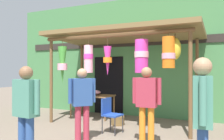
# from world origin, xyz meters

# --- Properties ---
(ground_plane) EXTENTS (30.00, 30.00, 0.00)m
(ground_plane) POSITION_xyz_m (0.00, 0.00, 0.00)
(ground_plane) COLOR #756656
(shop_facade) EXTENTS (9.48, 0.29, 3.96)m
(shop_facade) POSITION_xyz_m (-0.01, 2.34, 1.98)
(shop_facade) COLOR #47844C
(shop_facade) RESTS_ON ground_plane
(market_stall_canopy) EXTENTS (4.40, 2.16, 2.66)m
(market_stall_canopy) POSITION_xyz_m (0.15, 0.91, 2.32)
(market_stall_canopy) COLOR brown
(market_stall_canopy) RESTS_ON ground_plane
(display_table) EXTENTS (1.34, 0.75, 0.73)m
(display_table) POSITION_xyz_m (-1.09, 1.38, 0.66)
(display_table) COLOR brown
(display_table) RESTS_ON ground_plane
(flower_heap_on_table) EXTENTS (0.70, 0.49, 0.17)m
(flower_heap_on_table) POSITION_xyz_m (-1.14, 1.36, 0.82)
(flower_heap_on_table) COLOR pink
(flower_heap_on_table) RESTS_ON display_table
(folding_chair) EXTENTS (0.45, 0.45, 0.84)m
(folding_chair) POSITION_xyz_m (0.21, -0.04, 0.50)
(folding_chair) COLOR #2347A8
(folding_chair) RESTS_ON ground_plane
(wicker_basket_by_table) EXTENTS (0.37, 0.37, 0.25)m
(wicker_basket_by_table) POSITION_xyz_m (0.06, 0.79, 0.12)
(wicker_basket_by_table) COLOR brown
(wicker_basket_by_table) RESTS_ON ground_plane
(vendor_in_orange) EXTENTS (0.59, 0.24, 1.59)m
(vendor_in_orange) POSITION_xyz_m (1.30, -0.60, 0.93)
(vendor_in_orange) COLOR orange
(vendor_in_orange) RESTS_ON ground_plane
(customer_foreground) EXTENTS (0.59, 0.26, 1.59)m
(customer_foreground) POSITION_xyz_m (-0.17, -2.36, 0.94)
(customer_foreground) COLOR #2D5193
(customer_foreground) RESTS_ON ground_plane
(shopper_by_bananas) EXTENTS (0.44, 0.45, 1.57)m
(shopper_by_bananas) POSITION_xyz_m (-0.02, -0.94, 0.92)
(shopper_by_bananas) COLOR #B23347
(shopper_by_bananas) RESTS_ON ground_plane
(passerby_at_right) EXTENTS (0.25, 0.59, 1.69)m
(passerby_at_right) POSITION_xyz_m (2.45, -2.06, 1.00)
(passerby_at_right) COLOR #2D5193
(passerby_at_right) RESTS_ON ground_plane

